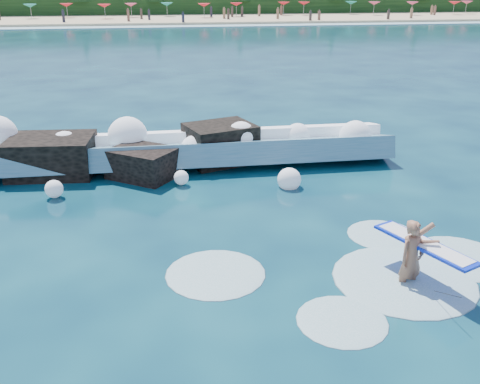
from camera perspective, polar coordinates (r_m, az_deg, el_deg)
The scene contains 11 objects.
ground at distance 11.83m, azimuth -5.78°, elevation -9.41°, with size 200.00×200.00×0.00m, color #072438.
beach at distance 88.32m, azimuth -9.00°, elevation 17.73°, with size 140.00×20.00×0.40m, color tan.
wet_band at distance 77.36m, azimuth -8.92°, elevation 17.07°, with size 140.00×5.00×0.08m, color silver.
treeline at distance 98.18m, azimuth -9.14°, elevation 19.46°, with size 140.00×4.00×5.00m, color black.
breaking_wave at distance 18.89m, azimuth -8.12°, elevation 4.26°, with size 15.92×2.57×1.37m.
rock_cluster at distance 18.60m, azimuth -11.42°, elevation 3.83°, with size 8.50×3.66×1.59m.
surfer_with_board at distance 11.99m, azimuth 18.10°, elevation -6.48°, with size 1.45×2.91×1.75m.
wave_spray at distance 18.70m, azimuth -10.42°, elevation 5.27°, with size 14.51×4.27×1.99m.
surf_foam at distance 12.46m, azimuth 15.69°, elevation -8.45°, with size 9.23×5.20×0.16m.
beach_umbrellas at distance 90.49m, azimuth -9.18°, elevation 19.12°, with size 110.49×6.39×0.50m.
beachgoers at distance 86.20m, azimuth -1.84°, elevation 18.47°, with size 97.80×13.67×1.94m.
Camera 1 is at (-0.38, -10.12, 6.11)m, focal length 40.00 mm.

